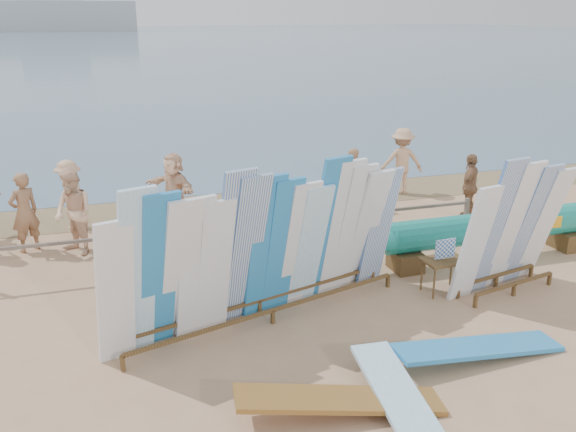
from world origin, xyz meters
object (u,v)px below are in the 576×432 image
object	(u,v)px
outrigger_canoe	(492,229)
beachgoer_1	(24,212)
main_surfboard_rack	(265,251)
beachgoer_9	(402,161)
flat_board_c	(340,414)
beachgoer_7	(354,179)
beachgoer_10	(470,186)
side_surfboard_rack	(511,231)
stroller	(267,222)
beach_chair_right	(233,238)
flat_board_d	(477,357)
beachgoer_6	(277,214)
beachgoer_3	(70,195)
vendor_table	(443,274)
beachgoer_2	(74,213)
beachgoer_5	(174,188)
beach_chair_left	(213,235)
flat_board_b	(405,420)

from	to	relation	value
outrigger_canoe	beachgoer_1	distance (m)	9.77
main_surfboard_rack	beachgoer_9	xyz separation A→B (m)	(5.63, 6.16, -0.29)
flat_board_c	beachgoer_7	world-z (taller)	beachgoer_7
outrigger_canoe	beachgoer_10	xyz separation A→B (m)	(1.03, 2.44, 0.17)
side_surfboard_rack	stroller	xyz separation A→B (m)	(-3.44, 3.95, -0.78)
side_surfboard_rack	beach_chair_right	xyz separation A→B (m)	(-4.31, 3.50, -0.92)
main_surfboard_rack	beachgoer_7	world-z (taller)	main_surfboard_rack
beachgoer_10	beach_chair_right	bearing A→B (deg)	-38.70
flat_board_d	stroller	distance (m)	6.02
outrigger_canoe	beach_chair_right	bearing A→B (deg)	157.23
beachgoer_6	beachgoer_3	world-z (taller)	beachgoer_3
vendor_table	beachgoer_10	size ratio (longest dim) A/B	0.63
beachgoer_1	flat_board_d	bearing A→B (deg)	102.24
beach_chair_right	beachgoer_2	xyz separation A→B (m)	(-3.21, 0.77, 0.64)
outrigger_canoe	beachgoer_9	bearing A→B (deg)	84.01
vendor_table	beachgoer_5	xyz separation A→B (m)	(-4.17, 5.34, 0.53)
beachgoer_3	beachgoer_10	bearing A→B (deg)	55.91
beachgoer_2	beachgoer_6	bearing A→B (deg)	41.99
beachgoer_9	outrigger_canoe	bearing A→B (deg)	99.19
beachgoer_6	beachgoer_9	size ratio (longest dim) A/B	0.83
stroller	beachgoer_2	world-z (taller)	beachgoer_2
side_surfboard_rack	beachgoer_9	size ratio (longest dim) A/B	1.42
main_surfboard_rack	beachgoer_7	xyz separation A→B (m)	(3.77, 5.21, -0.41)
side_surfboard_rack	stroller	bearing A→B (deg)	118.83
vendor_table	beachgoer_9	xyz separation A→B (m)	(2.26, 6.11, 0.58)
beachgoer_9	beachgoer_10	world-z (taller)	beachgoer_9
beach_chair_left	beachgoer_10	bearing A→B (deg)	8.85
beachgoer_1	beachgoer_6	size ratio (longest dim) A/B	1.13
vendor_table	beachgoer_1	size ratio (longest dim) A/B	0.59
beachgoer_6	beachgoer_7	xyz separation A→B (m)	(2.67, 2.10, 0.03)
beachgoer_2	beachgoer_3	bearing A→B (deg)	148.30
flat_board_b	beachgoer_7	world-z (taller)	beachgoer_7
beachgoer_5	side_surfboard_rack	bearing A→B (deg)	9.00
stroller	beachgoer_5	world-z (taller)	beachgoer_5
outrigger_canoe	beachgoer_5	bearing A→B (deg)	144.19
beachgoer_5	beachgoer_9	xyz separation A→B (m)	(6.44, 0.77, 0.05)
beach_chair_right	beachgoer_7	bearing A→B (deg)	27.03
side_surfboard_rack	beachgoer_9	bearing A→B (deg)	67.56
flat_board_d	flat_board_c	xyz separation A→B (m)	(-2.45, -0.65, 0.00)
beachgoer_5	outrigger_canoe	bearing A→B (deg)	20.72
beachgoer_2	beachgoer_10	bearing A→B (deg)	51.63
flat_board_b	beachgoer_10	world-z (taller)	beachgoer_10
beach_chair_right	beachgoer_3	bearing A→B (deg)	142.54
main_surfboard_rack	beach_chair_left	xyz separation A→B (m)	(-0.21, 3.61, -0.97)
flat_board_b	beachgoer_7	distance (m)	8.81
beachgoer_5	beachgoer_7	bearing A→B (deg)	53.75
side_surfboard_rack	stroller	world-z (taller)	side_surfboard_rack
beachgoer_1	beachgoer_10	bearing A→B (deg)	141.67
beach_chair_left	beachgoer_6	bearing A→B (deg)	-12.03
beachgoer_5	beachgoer_3	world-z (taller)	beachgoer_5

